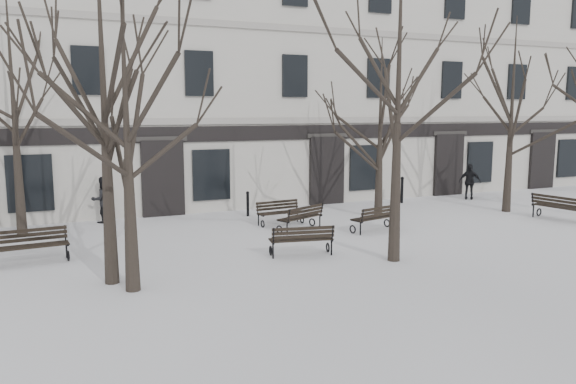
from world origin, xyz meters
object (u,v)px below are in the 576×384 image
tree_0 (102,54)px  bench_2 (376,217)px  tree_1 (125,91)px  bench_1 (302,239)px  bench_3 (280,212)px  bench_0 (32,245)px  bench_4 (301,217)px  tree_2 (399,53)px  bench_5 (558,207)px

tree_0 → bench_2: size_ratio=4.55×
tree_1 → bench_1: bearing=14.6°
tree_0 → bench_3: bearing=37.4°
bench_0 → bench_3: size_ratio=1.08×
bench_4 → tree_2: bearing=75.6°
bench_5 → bench_1: bearing=84.3°
bench_0 → bench_5: bearing=-8.9°
tree_1 → bench_3: tree_1 is taller
tree_1 → bench_5: (15.51, 2.10, -3.90)m
bench_1 → tree_0: bearing=16.0°
bench_1 → bench_3: 4.44m
tree_2 → bench_4: size_ratio=4.81×
bench_0 → bench_2: size_ratio=1.00×
tree_0 → tree_1: bearing=-64.1°
tree_0 → bench_5: 16.62m
tree_0 → bench_0: bearing=122.9°
bench_0 → tree_0: bearing=-61.7°
tree_1 → tree_2: bearing=-1.6°
tree_1 → bench_1: (4.75, 1.24, -3.94)m
tree_1 → tree_2: 6.91m
tree_1 → bench_2: size_ratio=3.83×
tree_1 → bench_3: bearing=43.3°
bench_2 → bench_3: size_ratio=1.08×
bench_3 → bench_5: 10.23m
tree_0 → bench_1: bearing=5.3°
bench_1 → bench_5: bench_5 is taller
bench_1 → bench_4: 3.29m
bench_5 → bench_2: bearing=71.2°
tree_1 → bench_2: bearing=20.7°
bench_0 → bench_3: (7.97, 2.10, -0.04)m
tree_2 → bench_0: tree_2 is taller
tree_2 → bench_5: size_ratio=4.44×
tree_0 → bench_0: 5.72m
tree_1 → bench_2: 9.77m
bench_1 → bench_3: bench_1 is taller
bench_1 → bench_0: bearing=-7.1°
bench_1 → bench_4: bench_1 is taller
tree_2 → bench_0: (-8.92, 3.62, -4.99)m
bench_2 → bench_3: bench_2 is taller
tree_0 → tree_1: (0.37, -0.76, -0.83)m
bench_3 → bench_4: (0.25, -1.30, 0.02)m
tree_0 → bench_4: size_ratio=4.61×
bench_4 → tree_1: bearing=11.2°
tree_2 → bench_3: (-0.95, 5.72, -5.02)m
bench_2 → tree_0: bearing=0.6°
tree_0 → tree_1: 1.18m
tree_0 → bench_2: bearing=15.4°
bench_4 → bench_2: bearing=131.1°
bench_4 → bench_5: 9.62m
tree_0 → bench_3: tree_0 is taller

